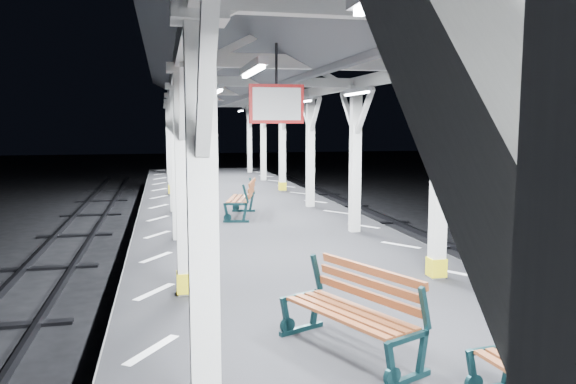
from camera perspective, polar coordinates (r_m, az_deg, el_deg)
name	(u,v)px	position (r m, az deg, el deg)	size (l,w,h in m)	color
platform	(361,372)	(7.19, 7.44, -17.67)	(6.00, 50.00, 1.00)	black
hazard_stripes_left	(152,350)	(6.61, -13.65, -15.31)	(1.00, 48.00, 0.01)	silver
hazard_stripes_right	(541,317)	(8.12, 24.31, -11.47)	(1.00, 48.00, 0.01)	silver
canopy	(368,27)	(6.60, 8.10, 16.29)	(5.40, 49.00, 4.65)	silver
bench_near	(566,378)	(5.23, 26.42, -16.59)	(0.77, 1.65, 0.87)	#0E282C
bench_mid	(356,308)	(6.25, 6.90, -11.63)	(1.27, 1.84, 0.94)	#0E282C
bench_far	(244,197)	(14.98, -4.50, -0.55)	(1.09, 1.93, 0.99)	#0E282C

